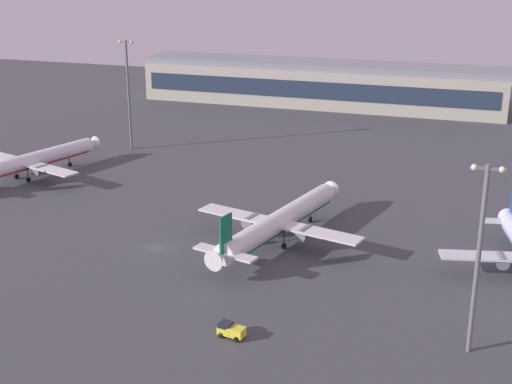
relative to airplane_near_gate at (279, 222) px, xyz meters
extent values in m
plane|color=#424449|center=(-22.20, -10.25, -4.48)|extent=(416.00, 416.00, 0.00)
cube|color=#B2AD99|center=(-24.00, 134.22, 2.52)|extent=(135.39, 22.00, 14.00)
cube|color=#263347|center=(-24.00, 123.02, 3.22)|extent=(129.98, 0.40, 6.16)
cube|color=gray|center=(-24.00, 134.22, 10.72)|extent=(135.39, 19.80, 2.40)
cone|color=silver|center=(43.46, 17.00, -0.27)|extent=(4.07, 3.60, 3.51)
cube|color=silver|center=(43.90, 15.10, -0.06)|extent=(11.56, 4.97, 0.36)
cylinder|color=slate|center=(42.25, -2.69, -1.19)|extent=(3.04, 4.11, 2.26)
cylinder|color=silver|center=(0.14, 0.57, 0.10)|extent=(13.60, 40.11, 4.25)
cone|color=silver|center=(5.19, 21.43, 0.10)|extent=(4.55, 3.56, 4.03)
cone|color=silver|center=(-4.96, -20.50, 0.10)|extent=(4.45, 3.94, 3.82)
cube|color=silver|center=(-0.13, -0.52, -0.12)|extent=(35.81, 12.76, 0.39)
cube|color=silver|center=(-4.46, -18.44, 0.33)|extent=(12.58, 5.50, 0.39)
cube|color=#146B4C|center=(-4.39, -18.11, 3.74)|extent=(1.17, 3.56, 7.26)
cylinder|color=slate|center=(-6.10, 0.93, -0.90)|extent=(3.34, 4.49, 2.46)
cylinder|color=slate|center=(5.85, -1.96, -0.90)|extent=(3.34, 4.49, 2.46)
cube|color=#146B4C|center=(0.14, 0.57, -1.06)|extent=(12.43, 36.88, 0.40)
cylinder|color=#333338|center=(3.17, 13.08, -1.88)|extent=(0.31, 0.31, 3.97)
cylinder|color=black|center=(3.17, 13.08, -3.86)|extent=(0.72, 1.30, 1.23)
cylinder|color=#333338|center=(-2.91, -1.57, -1.88)|extent=(0.31, 0.31, 3.97)
cylinder|color=black|center=(-2.91, -1.57, -3.86)|extent=(0.72, 1.30, 1.23)
cylinder|color=#333338|center=(1.87, -2.72, -1.88)|extent=(0.31, 0.31, 3.97)
cylinder|color=black|center=(1.87, -2.72, -3.86)|extent=(0.72, 1.30, 1.23)
cylinder|color=white|center=(-73.14, 21.02, 0.01)|extent=(15.70, 38.83, 4.16)
cone|color=white|center=(-66.89, 41.06, 0.01)|extent=(4.55, 3.68, 3.95)
cube|color=white|center=(-73.47, 19.97, -0.21)|extent=(34.71, 14.61, 0.38)
cylinder|color=slate|center=(-79.21, 21.77, -0.98)|extent=(3.47, 4.48, 2.41)
cylinder|color=slate|center=(-67.73, 18.18, -0.98)|extent=(3.47, 4.48, 2.41)
cube|color=red|center=(-73.14, 21.02, -1.14)|extent=(14.37, 35.70, 0.39)
cylinder|color=#333338|center=(-69.39, 33.05, -1.94)|extent=(0.31, 0.31, 3.88)
cylinder|color=black|center=(-69.39, 33.05, -3.88)|extent=(0.78, 1.28, 1.20)
cylinder|color=#333338|center=(-76.26, 19.13, -1.94)|extent=(0.31, 0.31, 3.88)
cylinder|color=black|center=(-76.26, 19.13, -3.88)|extent=(0.78, 1.28, 1.20)
cylinder|color=#333338|center=(-71.66, 17.69, -1.94)|extent=(0.31, 0.31, 3.88)
cylinder|color=black|center=(-71.66, 17.69, -3.88)|extent=(0.78, 1.28, 1.20)
cube|color=yellow|center=(2.86, -37.50, -3.48)|extent=(2.39, 2.31, 1.10)
cube|color=#1E232D|center=(2.86, -37.50, -2.58)|extent=(2.12, 2.11, 0.70)
cube|color=yellow|center=(4.73, -37.80, -3.33)|extent=(2.68, 2.28, 1.40)
cylinder|color=black|center=(2.44, -38.29, -4.03)|extent=(0.94, 0.44, 0.90)
cylinder|color=black|center=(2.71, -36.62, -4.03)|extent=(0.94, 0.44, 0.90)
cylinder|color=black|center=(5.09, -38.72, -4.03)|extent=(0.94, 0.44, 0.90)
cylinder|color=black|center=(5.36, -37.04, -4.03)|extent=(0.94, 0.44, 0.90)
cylinder|color=slate|center=(-61.94, 54.63, 11.46)|extent=(0.70, 0.70, 31.87)
cube|color=slate|center=(-61.94, 54.63, 26.79)|extent=(4.80, 0.40, 0.40)
sphere|color=#F9EAB2|center=(-63.74, 54.63, 26.79)|extent=(0.90, 0.90, 0.90)
sphere|color=#F9EAB2|center=(-60.14, 54.63, 26.79)|extent=(0.90, 0.90, 0.90)
cylinder|color=slate|center=(38.19, -30.30, 9.82)|extent=(0.70, 0.70, 28.60)
cube|color=slate|center=(38.19, -30.30, 23.53)|extent=(4.80, 0.40, 0.40)
sphere|color=#F9EAB2|center=(36.39, -30.30, 23.53)|extent=(0.90, 0.90, 0.90)
sphere|color=#F9EAB2|center=(39.99, -30.30, 23.53)|extent=(0.90, 0.90, 0.90)
camera|label=1|loc=(37.51, -126.71, 51.22)|focal=49.87mm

